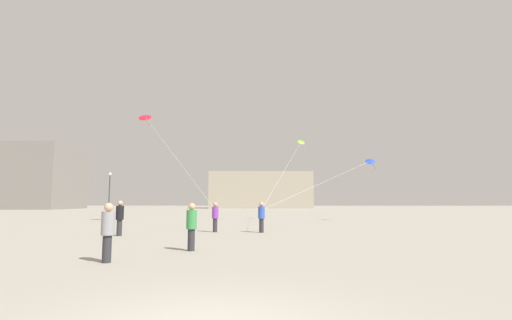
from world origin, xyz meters
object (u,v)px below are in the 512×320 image
(person_in_black, at_px, (120,216))
(kite_cobalt_diamond, at_px, (369,162))
(person_in_green, at_px, (191,225))
(kite_crimson_diamond, at_px, (145,118))
(building_left_hall, at_px, (32,177))
(kite_lime_diamond, at_px, (300,144))
(person_in_blue, at_px, (261,216))
(building_centre_hall, at_px, (260,190))
(lamppost_east, at_px, (110,187))
(person_in_purple, at_px, (215,216))
(person_in_grey, at_px, (108,230))

(person_in_black, height_order, kite_cobalt_diamond, kite_cobalt_diamond)
(person_in_green, distance_m, kite_crimson_diamond, 21.36)
(building_left_hall, bearing_deg, kite_lime_diamond, -41.12)
(person_in_blue, height_order, person_in_black, person_in_black)
(kite_lime_diamond, xyz_separation_m, building_centre_hall, (-5.07, 63.06, -2.70))
(person_in_blue, distance_m, kite_cobalt_diamond, 16.04)
(person_in_blue, xyz_separation_m, kite_cobalt_diamond, (9.54, 12.14, 4.38))
(kite_lime_diamond, relative_size, building_centre_hall, 0.57)
(building_left_hall, bearing_deg, lamppost_east, -49.37)
(person_in_blue, xyz_separation_m, person_in_purple, (-2.75, 0.27, -0.01))
(person_in_blue, xyz_separation_m, kite_crimson_diamond, (-10.29, 9.90, 8.11))
(person_in_black, distance_m, building_centre_hall, 79.90)
(kite_lime_diamond, bearing_deg, building_left_hall, 138.88)
(person_in_black, distance_m, kite_cobalt_diamond, 22.73)
(person_in_black, distance_m, person_in_grey, 9.16)
(person_in_grey, bearing_deg, lamppost_east, -73.40)
(person_in_black, distance_m, lamppost_east, 27.67)
(person_in_purple, bearing_deg, building_centre_hall, 67.87)
(person_in_blue, height_order, person_in_grey, person_in_blue)
(person_in_green, distance_m, building_centre_hall, 85.60)
(person_in_purple, distance_m, building_centre_hall, 77.10)
(kite_crimson_diamond, relative_size, kite_cobalt_diamond, 0.80)
(lamppost_east, bearing_deg, kite_crimson_diamond, -57.09)
(person_in_purple, xyz_separation_m, building_centre_hall, (1.24, 77.00, 3.69))
(person_in_green, bearing_deg, kite_lime_diamond, -117.20)
(person_in_purple, xyz_separation_m, kite_crimson_diamond, (-7.55, 9.63, 8.12))
(person_in_blue, height_order, kite_lime_diamond, kite_lime_diamond)
(person_in_blue, relative_size, building_left_hall, 0.09)
(kite_cobalt_diamond, height_order, building_centre_hall, building_centre_hall)
(person_in_green, distance_m, kite_lime_diamond, 24.11)
(person_in_purple, bearing_deg, person_in_grey, -119.72)
(person_in_grey, xyz_separation_m, building_left_hall, (-51.08, 76.75, 6.47))
(person_in_green, height_order, building_centre_hall, building_centre_hall)
(kite_cobalt_diamond, bearing_deg, building_centre_hall, 99.62)
(building_centre_hall, height_order, lamppost_east, building_centre_hall)
(person_in_black, bearing_deg, person_in_grey, 36.37)
(kite_crimson_diamond, xyz_separation_m, building_left_hall, (-45.22, 55.88, -1.65))
(building_centre_hall, bearing_deg, person_in_blue, -88.88)
(person_in_grey, bearing_deg, person_in_black, -76.94)
(person_in_blue, relative_size, kite_cobalt_diamond, 0.14)
(kite_lime_diamond, relative_size, kite_cobalt_diamond, 1.19)
(building_centre_hall, bearing_deg, person_in_black, -94.27)
(person_in_green, xyz_separation_m, building_centre_hall, (0.94, 85.51, 3.69))
(kite_lime_diamond, xyz_separation_m, lamppost_east, (-22.23, 8.63, -3.86))
(person_in_black, bearing_deg, person_in_purple, 135.94)
(kite_lime_diamond, bearing_deg, lamppost_east, 158.78)
(person_in_grey, height_order, kite_crimson_diamond, kite_crimson_diamond)
(person_in_purple, relative_size, person_in_grey, 0.99)
(person_in_blue, xyz_separation_m, person_in_grey, (-4.43, -10.97, -0.00))
(building_centre_hall, bearing_deg, kite_crimson_diamond, -97.43)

